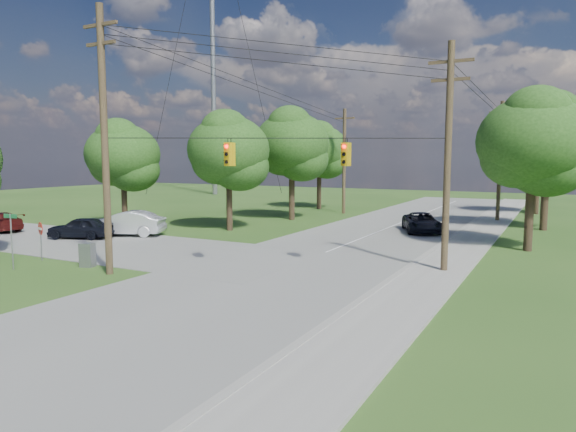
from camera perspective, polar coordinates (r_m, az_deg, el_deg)
The scene contains 23 objects.
ground at distance 21.73m, azimuth -11.63°, elevation -7.80°, with size 140.00×140.00×0.00m, color #2A4D19.
main_road at distance 24.67m, azimuth -0.51°, elevation -5.93°, with size 10.00×100.00×0.03m, color gray.
sidewalk_east at distance 22.32m, azimuth 14.89°, elevation -7.35°, with size 2.60×100.00×0.12m, color #A19F97.
pole_sw at distance 24.58m, azimuth -19.72°, elevation 8.23°, with size 2.00×0.32×12.00m.
pole_ne at distance 24.59m, azimuth 17.33°, elevation 6.54°, with size 2.00×0.32×10.50m.
pole_north_e at distance 46.38m, azimuth 22.48°, elevation 5.72°, with size 2.00×0.32×10.00m.
pole_north_w at distance 49.74m, azimuth 6.26°, elevation 6.18°, with size 2.00×0.32×10.00m.
power_lines at distance 30.45m, azimuth 4.70°, elevation 13.68°, with size 13.93×29.62×4.93m.
traffic_signals at distance 23.33m, azimuth -0.00°, elevation 6.92°, with size 4.91×3.27×1.05m.
radio_mast at distance 78.96m, azimuth -8.38°, elevation 18.92°, with size 0.70×0.70×45.00m, color gray.
tree_w_near at distance 37.88m, azimuth -6.61°, elevation 7.32°, with size 6.00×6.00×8.40m.
tree_w_mid at distance 44.24m, azimuth 0.43°, elevation 8.08°, with size 6.40×6.40×9.22m.
tree_w_far at distance 54.08m, azimuth 3.50°, elevation 7.41°, with size 6.00×6.00×8.73m.
tree_e_near at distance 32.20m, azimuth 25.58°, elevation 7.50°, with size 6.20×6.20×8.81m.
tree_e_mid at distance 42.19m, azimuth 26.95°, elevation 7.92°, with size 6.60×6.60×9.64m.
tree_e_far at distance 54.19m, azimuth 26.13°, elevation 6.42°, with size 5.80×5.80×8.32m.
tree_cross_n at distance 41.16m, azimuth -17.89°, elevation 6.52°, with size 5.60×5.60×7.91m.
car_cross_dark at distance 36.55m, azimuth -22.06°, elevation -1.20°, with size 1.69×4.19×1.43m, color black.
car_cross_silver at distance 36.75m, azimuth -17.53°, elevation -0.78°, with size 1.79×5.13×1.69m, color silver.
car_main_north at distance 38.05m, azimuth 14.62°, elevation -0.69°, with size 2.30×4.98×1.38m, color black.
control_cabinet at distance 26.99m, azimuth -21.40°, elevation -4.07°, with size 0.65×0.47×1.18m, color gray.
do_not_enter_sign at distance 29.51m, azimuth -25.79°, elevation -1.63°, with size 0.64×0.26×2.01m.
street_name_sign at distance 27.59m, azimuth -28.38°, elevation -1.81°, with size 0.81×0.14×2.70m.
Camera 1 is at (13.55, -16.15, 5.28)m, focal length 32.00 mm.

